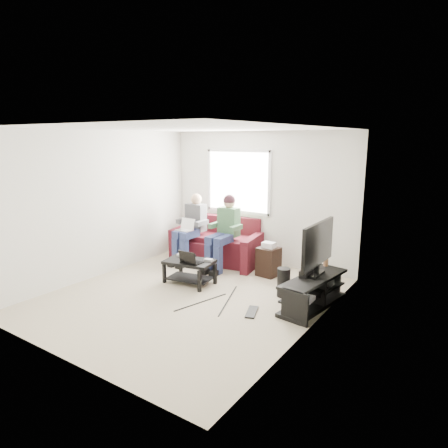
% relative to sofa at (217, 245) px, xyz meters
% --- Properties ---
extents(floor, '(4.50, 4.50, 0.00)m').
position_rel_sofa_xyz_m(floor, '(0.74, -1.82, -0.33)').
color(floor, '#C4B199').
rests_on(floor, ground).
extents(ceiling, '(4.50, 4.50, 0.00)m').
position_rel_sofa_xyz_m(ceiling, '(0.74, -1.82, 2.27)').
color(ceiling, white).
rests_on(ceiling, wall_back).
extents(wall_back, '(4.50, 0.00, 4.50)m').
position_rel_sofa_xyz_m(wall_back, '(0.74, 0.43, 0.97)').
color(wall_back, silver).
rests_on(wall_back, floor).
extents(wall_front, '(4.50, 0.00, 4.50)m').
position_rel_sofa_xyz_m(wall_front, '(0.74, -4.07, 0.97)').
color(wall_front, silver).
rests_on(wall_front, floor).
extents(wall_left, '(0.00, 4.50, 4.50)m').
position_rel_sofa_xyz_m(wall_left, '(-1.26, -1.82, 0.97)').
color(wall_left, silver).
rests_on(wall_left, floor).
extents(wall_right, '(0.00, 4.50, 4.50)m').
position_rel_sofa_xyz_m(wall_right, '(2.74, -1.82, 0.97)').
color(wall_right, silver).
rests_on(wall_right, floor).
extents(window, '(1.48, 0.04, 1.28)m').
position_rel_sofa_xyz_m(window, '(0.24, 0.41, 1.27)').
color(window, white).
rests_on(window, wall_back).
extents(sofa, '(2.03, 1.14, 0.88)m').
position_rel_sofa_xyz_m(sofa, '(0.00, 0.00, 0.00)').
color(sofa, '#4D131D').
rests_on(sofa, floor).
extents(person_left, '(0.40, 0.70, 1.37)m').
position_rel_sofa_xyz_m(person_left, '(-0.40, -0.34, 0.43)').
color(person_left, navy).
rests_on(person_left, sofa).
extents(person_right, '(0.40, 0.71, 1.41)m').
position_rel_sofa_xyz_m(person_right, '(0.40, -0.32, 0.49)').
color(person_right, navy).
rests_on(person_right, sofa).
extents(laptop_silver, '(0.37, 0.31, 0.24)m').
position_rel_sofa_xyz_m(laptop_silver, '(-0.40, -0.53, 0.41)').
color(laptop_silver, silver).
rests_on(laptop_silver, person_left).
extents(coffee_table, '(0.90, 0.64, 0.41)m').
position_rel_sofa_xyz_m(coffee_table, '(0.37, -1.36, -0.02)').
color(coffee_table, black).
rests_on(coffee_table, floor).
extents(laptop_black, '(0.39, 0.32, 0.24)m').
position_rel_sofa_xyz_m(laptop_black, '(0.49, -1.44, 0.21)').
color(laptop_black, black).
rests_on(laptop_black, coffee_table).
extents(controller_a, '(0.15, 0.11, 0.04)m').
position_rel_sofa_xyz_m(controller_a, '(0.09, -1.24, 0.11)').
color(controller_a, silver).
rests_on(controller_a, coffee_table).
extents(controller_b, '(0.16, 0.12, 0.04)m').
position_rel_sofa_xyz_m(controller_b, '(0.27, -1.18, 0.11)').
color(controller_b, black).
rests_on(controller_b, coffee_table).
extents(controller_c, '(0.15, 0.11, 0.04)m').
position_rel_sofa_xyz_m(controller_c, '(0.67, -1.21, 0.11)').
color(controller_c, gray).
rests_on(controller_c, coffee_table).
extents(tv_stand, '(0.60, 1.43, 0.46)m').
position_rel_sofa_xyz_m(tv_stand, '(2.51, -1.10, -0.12)').
color(tv_stand, black).
rests_on(tv_stand, floor).
extents(tv, '(0.12, 1.10, 0.81)m').
position_rel_sofa_xyz_m(tv, '(2.50, -1.00, 0.59)').
color(tv, black).
rests_on(tv, tv_stand).
extents(soundbar, '(0.12, 0.50, 0.10)m').
position_rel_sofa_xyz_m(soundbar, '(2.39, -1.00, 0.18)').
color(soundbar, black).
rests_on(soundbar, tv_stand).
extents(drink_cup, '(0.08, 0.08, 0.12)m').
position_rel_sofa_xyz_m(drink_cup, '(2.46, -0.47, 0.19)').
color(drink_cup, '#976741').
rests_on(drink_cup, tv_stand).
extents(console_white, '(0.30, 0.22, 0.06)m').
position_rel_sofa_xyz_m(console_white, '(2.51, -1.50, -0.05)').
color(console_white, silver).
rests_on(console_white, tv_stand).
extents(console_grey, '(0.34, 0.26, 0.08)m').
position_rel_sofa_xyz_m(console_grey, '(2.51, -0.80, -0.04)').
color(console_grey, gray).
rests_on(console_grey, tv_stand).
extents(console_black, '(0.38, 0.30, 0.07)m').
position_rel_sofa_xyz_m(console_black, '(2.51, -1.15, -0.05)').
color(console_black, black).
rests_on(console_black, tv_stand).
extents(subwoofer, '(0.20, 0.20, 0.46)m').
position_rel_sofa_xyz_m(subwoofer, '(1.97, -0.99, -0.09)').
color(subwoofer, black).
rests_on(subwoofer, floor).
extents(keyboard_floor, '(0.27, 0.43, 0.02)m').
position_rel_sofa_xyz_m(keyboard_floor, '(1.86, -1.80, -0.31)').
color(keyboard_floor, black).
rests_on(keyboard_floor, floor).
extents(end_table, '(0.35, 0.35, 0.62)m').
position_rel_sofa_xyz_m(end_table, '(1.31, -0.24, -0.05)').
color(end_table, black).
rests_on(end_table, floor).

